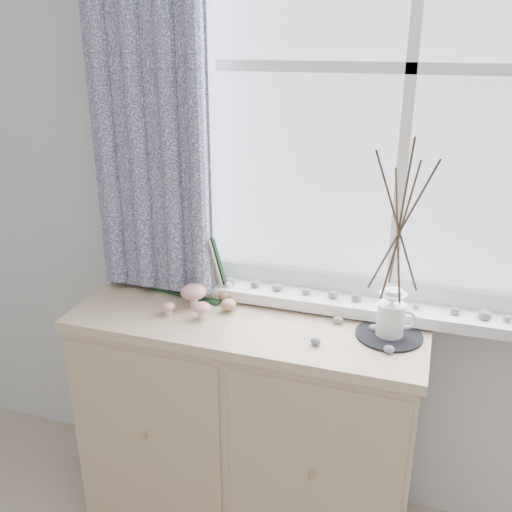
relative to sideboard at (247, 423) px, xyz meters
The scene contains 8 objects.
sideboard is the anchor object (origin of this frame).
botanical_book 0.62m from the sideboard, 158.98° to the left, with size 0.36×0.13×0.25m, color #1D3D22, non-canonical shape.
toadstool_cluster 0.51m from the sideboard, behind, with size 0.18×0.15×0.09m.
wooden_eggs 0.47m from the sideboard, 144.23° to the left, with size 0.09×0.11×0.07m.
songbird_figurine 0.50m from the sideboard, 142.54° to the left, with size 0.13×0.06×0.07m, color beige, non-canonical shape.
crocheted_doily 0.64m from the sideboard, ahead, with size 0.21×0.21×0.01m, color black.
twig_pitcher 0.93m from the sideboard, ahead, with size 0.25×0.25×0.65m.
sideboard_pebbles 0.55m from the sideboard, ahead, with size 0.33×0.23×0.02m.
Camera 1 is at (0.42, 0.14, 1.74)m, focal length 40.00 mm.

